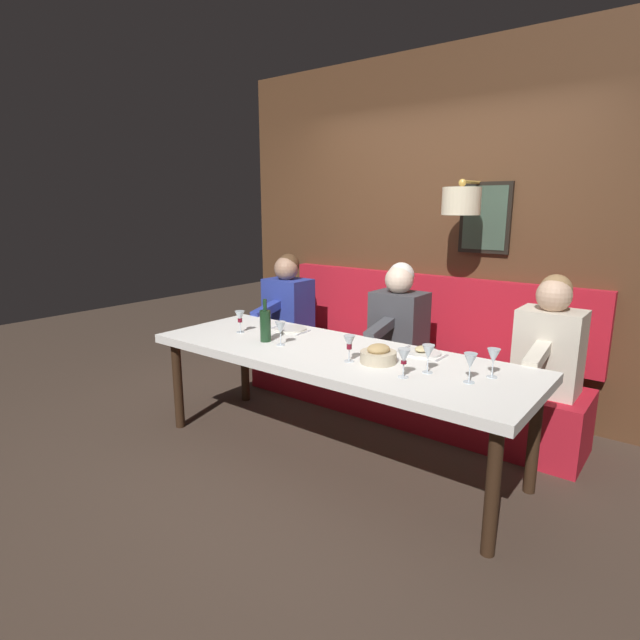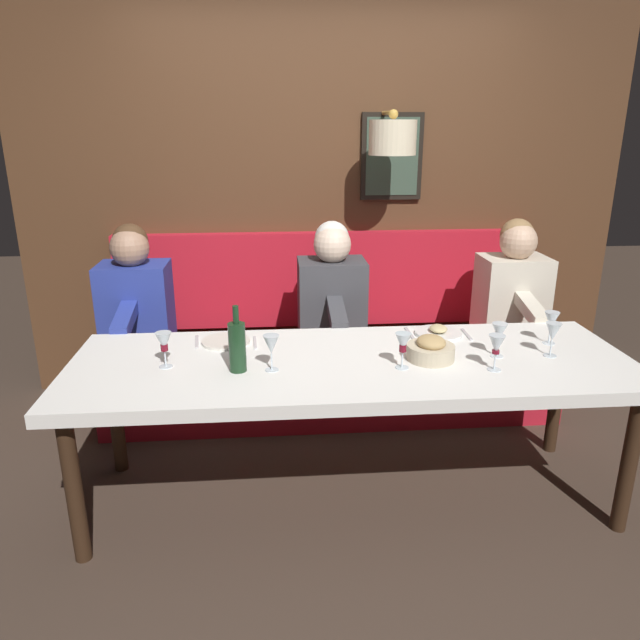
{
  "view_description": "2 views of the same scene",
  "coord_description": "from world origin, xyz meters",
  "px_view_note": "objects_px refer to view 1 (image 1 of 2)",
  "views": [
    {
      "loc": [
        -2.57,
        -1.87,
        1.68
      ],
      "look_at": [
        0.05,
        0.15,
        0.92
      ],
      "focal_mm": 28.43,
      "sensor_mm": 36.0,
      "label": 1
    },
    {
      "loc": [
        -2.52,
        0.36,
        1.78
      ],
      "look_at": [
        0.05,
        0.15,
        0.92
      ],
      "focal_mm": 33.24,
      "sensor_mm": 36.0,
      "label": 2
    }
  ],
  "objects_px": {
    "diner_near": "(399,317)",
    "wine_glass_4": "(470,362)",
    "diner_middle": "(288,300)",
    "wine_glass_0": "(280,328)",
    "wine_glass_5": "(404,357)",
    "diner_nearest": "(550,339)",
    "wine_glass_1": "(428,353)",
    "dining_table": "(333,360)",
    "wine_glass_2": "(493,357)",
    "wine_glass_3": "(240,317)",
    "wine_glass_6": "(349,343)",
    "wine_bottle": "(265,325)",
    "bread_bowl": "(378,355)"
  },
  "relations": [
    {
      "from": "diner_near",
      "to": "wine_glass_4",
      "type": "relative_size",
      "value": 4.82
    },
    {
      "from": "diner_middle",
      "to": "wine_glass_4",
      "type": "bearing_deg",
      "value": -113.62
    },
    {
      "from": "wine_glass_0",
      "to": "wine_glass_5",
      "type": "bearing_deg",
      "value": -94.62
    },
    {
      "from": "diner_nearest",
      "to": "wine_glass_5",
      "type": "height_order",
      "value": "diner_nearest"
    },
    {
      "from": "diner_near",
      "to": "wine_glass_1",
      "type": "relative_size",
      "value": 4.82
    },
    {
      "from": "dining_table",
      "to": "wine_glass_1",
      "type": "height_order",
      "value": "wine_glass_1"
    },
    {
      "from": "wine_glass_2",
      "to": "wine_glass_5",
      "type": "bearing_deg",
      "value": 127.7
    },
    {
      "from": "wine_glass_2",
      "to": "wine_glass_5",
      "type": "distance_m",
      "value": 0.49
    },
    {
      "from": "wine_glass_1",
      "to": "wine_glass_4",
      "type": "distance_m",
      "value": 0.25
    },
    {
      "from": "diner_near",
      "to": "wine_glass_0",
      "type": "height_order",
      "value": "diner_near"
    },
    {
      "from": "wine_glass_2",
      "to": "wine_glass_4",
      "type": "height_order",
      "value": "same"
    },
    {
      "from": "diner_near",
      "to": "wine_glass_3",
      "type": "distance_m",
      "value": 1.23
    },
    {
      "from": "wine_glass_3",
      "to": "wine_glass_6",
      "type": "distance_m",
      "value": 1.06
    },
    {
      "from": "wine_glass_5",
      "to": "wine_glass_4",
      "type": "bearing_deg",
      "value": -66.46
    },
    {
      "from": "diner_nearest",
      "to": "wine_glass_6",
      "type": "distance_m",
      "value": 1.35
    },
    {
      "from": "wine_bottle",
      "to": "dining_table",
      "type": "bearing_deg",
      "value": -80.41
    },
    {
      "from": "wine_glass_0",
      "to": "wine_glass_5",
      "type": "relative_size",
      "value": 1.0
    },
    {
      "from": "diner_near",
      "to": "wine_glass_2",
      "type": "relative_size",
      "value": 4.82
    },
    {
      "from": "diner_nearest",
      "to": "diner_middle",
      "type": "xyz_separation_m",
      "value": [
        0.0,
        2.28,
        0.0
      ]
    },
    {
      "from": "wine_bottle",
      "to": "wine_glass_0",
      "type": "bearing_deg",
      "value": -93.07
    },
    {
      "from": "wine_glass_3",
      "to": "wine_bottle",
      "type": "bearing_deg",
      "value": -101.81
    },
    {
      "from": "wine_glass_2",
      "to": "wine_glass_6",
      "type": "distance_m",
      "value": 0.83
    },
    {
      "from": "wine_glass_2",
      "to": "dining_table",
      "type": "bearing_deg",
      "value": 97.21
    },
    {
      "from": "wine_glass_0",
      "to": "wine_glass_6",
      "type": "relative_size",
      "value": 1.0
    },
    {
      "from": "wine_glass_3",
      "to": "wine_bottle",
      "type": "xyz_separation_m",
      "value": [
        -0.07,
        -0.33,
        0.0
      ]
    },
    {
      "from": "wine_glass_5",
      "to": "wine_bottle",
      "type": "distance_m",
      "value": 1.13
    },
    {
      "from": "diner_nearest",
      "to": "wine_glass_4",
      "type": "xyz_separation_m",
      "value": [
        -0.92,
        0.18,
        0.04
      ]
    },
    {
      "from": "bread_bowl",
      "to": "wine_glass_0",
      "type": "bearing_deg",
      "value": 95.27
    },
    {
      "from": "diner_nearest",
      "to": "wine_glass_1",
      "type": "xyz_separation_m",
      "value": [
        -0.9,
        0.43,
        0.04
      ]
    },
    {
      "from": "dining_table",
      "to": "wine_glass_6",
      "type": "height_order",
      "value": "wine_glass_6"
    },
    {
      "from": "wine_glass_2",
      "to": "bread_bowl",
      "type": "relative_size",
      "value": 0.75
    },
    {
      "from": "wine_glass_5",
      "to": "wine_glass_6",
      "type": "height_order",
      "value": "same"
    },
    {
      "from": "wine_bottle",
      "to": "bread_bowl",
      "type": "height_order",
      "value": "wine_bottle"
    },
    {
      "from": "wine_glass_5",
      "to": "wine_glass_6",
      "type": "distance_m",
      "value": 0.41
    },
    {
      "from": "diner_near",
      "to": "bread_bowl",
      "type": "xyz_separation_m",
      "value": [
        -0.91,
        -0.37,
        -0.03
      ]
    },
    {
      "from": "wine_glass_6",
      "to": "wine_bottle",
      "type": "height_order",
      "value": "wine_bottle"
    },
    {
      "from": "wine_glass_1",
      "to": "wine_glass_6",
      "type": "relative_size",
      "value": 1.0
    },
    {
      "from": "dining_table",
      "to": "wine_glass_0",
      "type": "bearing_deg",
      "value": 104.44
    },
    {
      "from": "dining_table",
      "to": "wine_glass_6",
      "type": "relative_size",
      "value": 15.85
    },
    {
      "from": "dining_table",
      "to": "wine_glass_5",
      "type": "height_order",
      "value": "wine_glass_5"
    },
    {
      "from": "diner_middle",
      "to": "wine_glass_5",
      "type": "distance_m",
      "value": 2.06
    },
    {
      "from": "wine_glass_1",
      "to": "wine_glass_2",
      "type": "height_order",
      "value": "same"
    },
    {
      "from": "diner_middle",
      "to": "wine_glass_6",
      "type": "bearing_deg",
      "value": -126.11
    },
    {
      "from": "wine_glass_6",
      "to": "wine_glass_4",
      "type": "bearing_deg",
      "value": -83.41
    },
    {
      "from": "diner_near",
      "to": "wine_glass_5",
      "type": "xyz_separation_m",
      "value": [
        -1.06,
        -0.62,
        0.04
      ]
    },
    {
      "from": "dining_table",
      "to": "wine_glass_3",
      "type": "xyz_separation_m",
      "value": [
        -0.02,
        0.85,
        0.18
      ]
    },
    {
      "from": "wine_glass_4",
      "to": "dining_table",
      "type": "bearing_deg",
      "value": 87.87
    },
    {
      "from": "wine_bottle",
      "to": "wine_glass_6",
      "type": "bearing_deg",
      "value": -92.4
    },
    {
      "from": "bread_bowl",
      "to": "diner_near",
      "type": "bearing_deg",
      "value": 21.9
    },
    {
      "from": "diner_nearest",
      "to": "wine_bottle",
      "type": "height_order",
      "value": "diner_nearest"
    }
  ]
}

